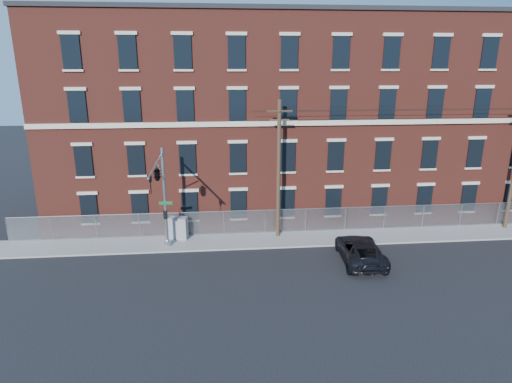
{
  "coord_description": "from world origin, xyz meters",
  "views": [
    {
      "loc": [
        -2.44,
        -24.41,
        12.54
      ],
      "look_at": [
        0.23,
        4.0,
        4.07
      ],
      "focal_mm": 30.59,
      "sensor_mm": 36.0,
      "label": 1
    }
  ],
  "objects": [
    {
      "name": "chain_link_fence",
      "position": [
        12.0,
        6.3,
        1.06
      ],
      "size": [
        59.06,
        0.06,
        1.85
      ],
      "color": "#A5A8AD",
      "rests_on": "ground"
    },
    {
      "name": "utility_cabinet",
      "position": [
        -5.31,
        5.7,
        0.94
      ],
      "size": [
        1.43,
        0.94,
        1.64
      ],
      "primitive_type": "cube",
      "rotation": [
        0.0,
        0.0,
        -0.23
      ],
      "color": "gray",
      "rests_on": "sidewalk"
    },
    {
      "name": "utility_pole_near",
      "position": [
        2.0,
        5.6,
        5.34
      ],
      "size": [
        1.8,
        0.28,
        10.0
      ],
      "color": "#402F20",
      "rests_on": "ground"
    },
    {
      "name": "ground",
      "position": [
        0.0,
        0.0,
        0.0
      ],
      "size": [
        140.0,
        140.0,
        0.0
      ],
      "primitive_type": "plane",
      "color": "black",
      "rests_on": "ground"
    },
    {
      "name": "mill_building",
      "position": [
        12.0,
        13.93,
        8.15
      ],
      "size": [
        55.3,
        14.32,
        16.3
      ],
      "color": "maroon",
      "rests_on": "ground"
    },
    {
      "name": "pickup_truck",
      "position": [
        6.79,
        1.05,
        0.76
      ],
      "size": [
        2.92,
        5.65,
        1.52
      ],
      "primitive_type": "imported",
      "rotation": [
        0.0,
        0.0,
        3.07
      ],
      "color": "black",
      "rests_on": "ground"
    },
    {
      "name": "traffic_signal_mast",
      "position": [
        -6.0,
        2.18,
        5.39
      ],
      "size": [
        0.9,
        6.75,
        7.0
      ],
      "color": "#9EA0A5",
      "rests_on": "ground"
    },
    {
      "name": "sidewalk",
      "position": [
        12.0,
        5.0,
        0.06
      ],
      "size": [
        65.0,
        3.0,
        0.12
      ],
      "primitive_type": "cube",
      "color": "gray",
      "rests_on": "ground"
    }
  ]
}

